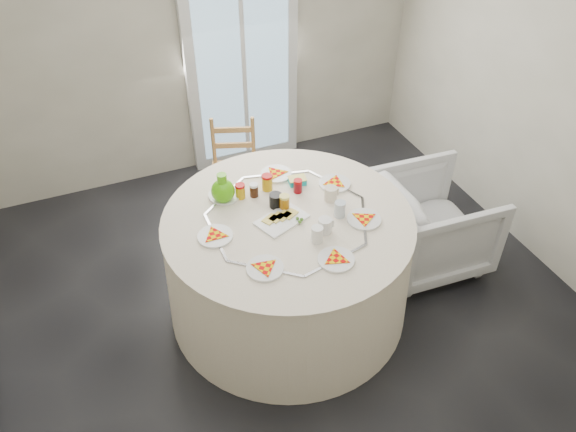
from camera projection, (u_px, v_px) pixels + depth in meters
name	position (u px, v px, depth m)	size (l,w,h in m)	color
floor	(286.00, 311.00, 3.91)	(4.00, 4.00, 0.00)	black
wall_back	(191.00, 28.00, 4.51)	(4.00, 0.02, 2.60)	#BCB5A3
wall_right	(567.00, 90.00, 3.68)	(0.02, 4.00, 2.60)	#BCB5A3
glass_door	(242.00, 53.00, 4.75)	(1.00, 0.08, 2.10)	silver
table	(288.00, 265.00, 3.73)	(1.62, 1.62, 0.82)	beige
wooden_chair	(234.00, 167.00, 4.46)	(0.37, 0.35, 0.83)	#B08E48
armchair	(431.00, 219.00, 4.07)	(0.76, 0.71, 0.78)	silver
place_settings	(288.00, 220.00, 3.48)	(1.15, 1.15, 0.02)	white
jar_cluster	(268.00, 191.00, 3.63)	(0.42, 0.21, 0.12)	#A86324
butter_tub	(297.00, 184.00, 3.75)	(0.12, 0.08, 0.05)	#0CB3B6
green_pitcher	(223.00, 190.00, 3.55)	(0.15, 0.15, 0.20)	#4BB70B
cheese_platter	(282.00, 222.00, 3.46)	(0.31, 0.20, 0.04)	silver
mugs_glasses	(310.00, 207.00, 3.51)	(0.62, 0.62, 0.11)	#A89D9B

